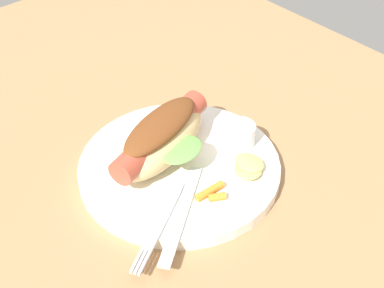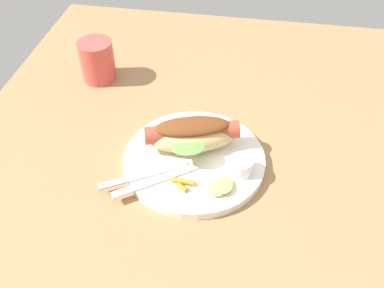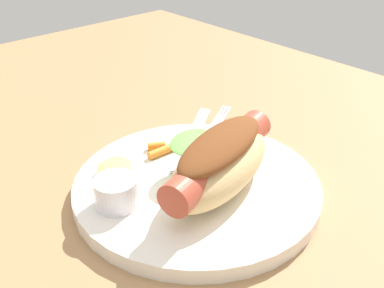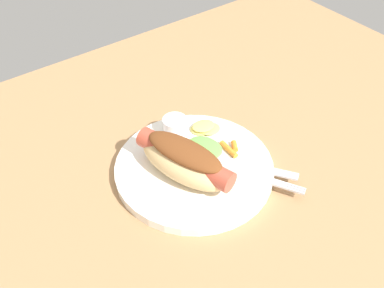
# 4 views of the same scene
# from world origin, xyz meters

# --- Properties ---
(ground_plane) EXTENTS (1.20, 0.90, 0.02)m
(ground_plane) POSITION_xyz_m (0.00, 0.00, -0.01)
(ground_plane) COLOR #9E754C
(plate) EXTENTS (0.26, 0.26, 0.02)m
(plate) POSITION_xyz_m (-0.03, 0.01, 0.01)
(plate) COLOR white
(plate) RESTS_ON ground_plane
(hot_dog) EXTENTS (0.12, 0.17, 0.06)m
(hot_dog) POSITION_xyz_m (-0.06, 0.00, 0.05)
(hot_dog) COLOR #DBB77A
(hot_dog) RESTS_ON plate
(sauce_ramekin) EXTENTS (0.04, 0.04, 0.03)m
(sauce_ramekin) POSITION_xyz_m (-0.01, 0.09, 0.03)
(sauce_ramekin) COLOR white
(sauce_ramekin) RESTS_ON plate
(fork) EXTENTS (0.09, 0.14, 0.00)m
(fork) POSITION_xyz_m (0.03, -0.07, 0.02)
(fork) COLOR silver
(fork) RESTS_ON plate
(knife) EXTENTS (0.10, 0.14, 0.00)m
(knife) POSITION_xyz_m (0.04, -0.05, 0.02)
(knife) COLOR silver
(knife) RESTS_ON plate
(chips_pile) EXTENTS (0.06, 0.06, 0.01)m
(chips_pile) POSITION_xyz_m (0.03, 0.07, 0.02)
(chips_pile) COLOR #D6CA62
(chips_pile) RESTS_ON plate
(carrot_garnish) EXTENTS (0.03, 0.04, 0.01)m
(carrot_garnish) POSITION_xyz_m (0.04, -0.00, 0.02)
(carrot_garnish) COLOR orange
(carrot_garnish) RESTS_ON plate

